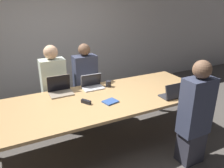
% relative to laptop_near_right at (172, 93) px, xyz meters
% --- Properties ---
extents(ground_plane, '(24.00, 24.00, 0.00)m').
position_rel_laptop_near_right_xyz_m(ground_plane, '(-1.01, 0.44, -0.83)').
color(ground_plane, '#4C4742').
extents(curtain_wall, '(12.00, 0.06, 2.80)m').
position_rel_laptop_near_right_xyz_m(curtain_wall, '(-1.01, 2.70, 0.57)').
color(curtain_wall, '#BCB7B2').
rests_on(curtain_wall, ground_plane).
extents(conference_table, '(3.49, 1.23, 0.76)m').
position_rel_laptop_near_right_xyz_m(conference_table, '(-1.01, 0.44, -0.12)').
color(conference_table, tan).
rests_on(conference_table, ground_plane).
extents(laptop_near_right, '(0.31, 0.22, 0.22)m').
position_rel_laptop_near_right_xyz_m(laptop_near_right, '(0.00, 0.00, 0.00)').
color(laptop_near_right, '#333338').
rests_on(laptop_near_right, conference_table).
extents(person_near_right, '(0.40, 0.24, 1.44)m').
position_rel_laptop_near_right_xyz_m(person_near_right, '(-0.02, -0.47, -0.12)').
color(person_near_right, '#2D2D38').
rests_on(person_near_right, ground_plane).
extents(cup_near_right, '(0.09, 0.09, 0.09)m').
position_rel_laptop_near_right_xyz_m(cup_near_right, '(0.28, 0.05, -0.02)').
color(cup_near_right, red).
rests_on(cup_near_right, conference_table).
extents(laptop_far_center, '(0.34, 0.22, 0.22)m').
position_rel_laptop_near_right_xyz_m(laptop_far_center, '(-0.90, 0.88, 0.00)').
color(laptop_far_center, silver).
rests_on(laptop_far_center, conference_table).
extents(person_far_center, '(0.40, 0.24, 1.42)m').
position_rel_laptop_near_right_xyz_m(person_far_center, '(-0.88, 1.26, -0.14)').
color(person_far_center, '#2D2D38').
rests_on(person_far_center, ground_plane).
extents(cup_far_center, '(0.09, 0.09, 0.10)m').
position_rel_laptop_near_right_xyz_m(cup_far_center, '(-0.64, 0.81, -0.02)').
color(cup_far_center, '#232328').
rests_on(cup_far_center, conference_table).
extents(laptop_far_midleft, '(0.35, 0.26, 0.27)m').
position_rel_laptop_near_right_xyz_m(laptop_far_midleft, '(-1.42, 0.90, 0.01)').
color(laptop_far_midleft, gray).
rests_on(laptop_far_midleft, conference_table).
extents(person_far_midleft, '(0.40, 0.24, 1.44)m').
position_rel_laptop_near_right_xyz_m(person_far_midleft, '(-1.43, 1.27, -0.12)').
color(person_far_midleft, '#2D2D38').
rests_on(person_far_midleft, ground_plane).
extents(stapler, '(0.11, 0.15, 0.05)m').
position_rel_laptop_near_right_xyz_m(stapler, '(-1.19, 0.38, -0.04)').
color(stapler, black).
rests_on(stapler, conference_table).
extents(notebook, '(0.23, 0.20, 0.02)m').
position_rel_laptop_near_right_xyz_m(notebook, '(-0.88, 0.27, -0.06)').
color(notebook, '#2D4C8C').
rests_on(notebook, conference_table).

